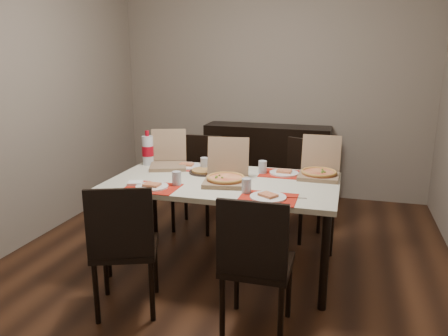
{
  "coord_description": "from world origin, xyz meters",
  "views": [
    {
      "loc": [
        0.94,
        -3.37,
        1.72
      ],
      "look_at": [
        0.01,
        -0.14,
        0.85
      ],
      "focal_mm": 35.0,
      "sensor_mm": 36.0,
      "label": 1
    }
  ],
  "objects": [
    {
      "name": "pizza_box_left",
      "position": [
        -0.59,
        0.15,
        0.81
      ],
      "size": [
        0.42,
        0.44,
        0.32
      ],
      "color": "#7D6348",
      "rests_on": "dining_table"
    },
    {
      "name": "chair_far_right",
      "position": [
        0.51,
        0.76,
        0.51
      ],
      "size": [
        0.56,
        0.56,
        0.93
      ],
      "color": "black",
      "rests_on": "ground"
    },
    {
      "name": "pizza_box_center",
      "position": [
        0.04,
        -0.2,
        0.8
      ],
      "size": [
        0.39,
        0.42,
        0.34
      ],
      "color": "#7D6348",
      "rests_on": "dining_table"
    },
    {
      "name": "napkin_loose",
      "position": [
        0.11,
        -0.12,
        0.76
      ],
      "size": [
        0.16,
        0.16,
        0.02
      ],
      "primitive_type": "cube",
      "rotation": [
        0.0,
        0.0,
        0.96
      ],
      "color": "white",
      "rests_on": "dining_table"
    },
    {
      "name": "dip_bowl",
      "position": [
        0.04,
        0.0,
        0.77
      ],
      "size": [
        0.16,
        0.16,
        0.03
      ],
      "primitive_type": "imported",
      "rotation": [
        0.0,
        0.0,
        -0.25
      ],
      "color": "white",
      "rests_on": "dining_table"
    },
    {
      "name": "room_walls",
      "position": [
        0.0,
        0.43,
        1.73
      ],
      "size": [
        3.84,
        4.02,
        2.62
      ],
      "color": "gray",
      "rests_on": "ground"
    },
    {
      "name": "setting_near_right",
      "position": [
        0.39,
        -0.47,
        0.77
      ],
      "size": [
        0.47,
        0.3,
        0.11
      ],
      "color": "#B6180C",
      "rests_on": "dining_table"
    },
    {
      "name": "chair_far_left",
      "position": [
        -0.5,
        0.66,
        0.51
      ],
      "size": [
        0.42,
        0.42,
        0.93
      ],
      "color": "black",
      "rests_on": "ground"
    },
    {
      "name": "setting_far_left",
      "position": [
        -0.4,
        0.17,
        0.77
      ],
      "size": [
        0.48,
        0.3,
        0.11
      ],
      "color": "#B6180C",
      "rests_on": "dining_table"
    },
    {
      "name": "soda_bottle",
      "position": [
        -0.8,
        0.17,
        0.88
      ],
      "size": [
        0.11,
        0.11,
        0.32
      ],
      "color": "silver",
      "rests_on": "dining_table"
    },
    {
      "name": "dining_table",
      "position": [
        0.01,
        -0.14,
        0.68
      ],
      "size": [
        1.8,
        1.0,
        0.75
      ],
      "color": "beige",
      "rests_on": "ground"
    },
    {
      "name": "chair_near_right",
      "position": [
        0.45,
        -0.99,
        0.51
      ],
      "size": [
        0.42,
        0.42,
        0.93
      ],
      "color": "black",
      "rests_on": "ground"
    },
    {
      "name": "ground",
      "position": [
        0.0,
        0.0,
        -0.01
      ],
      "size": [
        3.8,
        4.0,
        0.02
      ],
      "primitive_type": "cube",
      "color": "#412314",
      "rests_on": "ground"
    },
    {
      "name": "setting_near_left",
      "position": [
        -0.44,
        -0.46,
        0.77
      ],
      "size": [
        0.43,
        0.3,
        0.11
      ],
      "color": "#B6180C",
      "rests_on": "dining_table"
    },
    {
      "name": "chair_near_left",
      "position": [
        -0.44,
        -0.99,
        0.51
      ],
      "size": [
        0.54,
        0.54,
        0.93
      ],
      "color": "black",
      "rests_on": "ground"
    },
    {
      "name": "pizza_box_right",
      "position": [
        0.73,
        0.18,
        0.8
      ],
      "size": [
        0.32,
        0.36,
        0.32
      ],
      "color": "#7D6348",
      "rests_on": "dining_table"
    },
    {
      "name": "faina_plate",
      "position": [
        -0.22,
        0.03,
        0.76
      ],
      "size": [
        0.26,
        0.26,
        0.03
      ],
      "color": "black",
      "rests_on": "dining_table"
    },
    {
      "name": "sideboard",
      "position": [
        0.0,
        1.78,
        0.45
      ],
      "size": [
        1.5,
        0.4,
        0.9
      ],
      "primitive_type": "cube",
      "color": "black",
      "rests_on": "ground"
    },
    {
      "name": "setting_far_right",
      "position": [
        0.39,
        0.17,
        0.77
      ],
      "size": [
        0.49,
        0.3,
        0.11
      ],
      "color": "#B6180C",
      "rests_on": "dining_table"
    }
  ]
}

